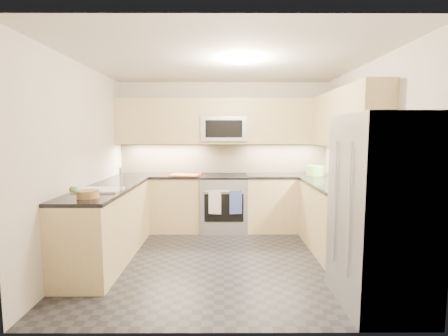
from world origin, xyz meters
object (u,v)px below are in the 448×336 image
at_px(microwave, 224,129).
at_px(utensil_bowl, 315,171).
at_px(cutting_board, 185,175).
at_px(refrigerator, 381,212).
at_px(fruit_basket, 88,194).
at_px(gas_range, 224,203).

xyz_separation_m(microwave, utensil_bowl, (1.50, -0.23, -0.68)).
bearing_deg(cutting_board, refrigerator, -48.32).
bearing_deg(cutting_board, fruit_basket, -113.06).
bearing_deg(cutting_board, utensil_bowl, -0.71).
xyz_separation_m(microwave, cutting_board, (-0.64, -0.20, -0.75)).
xyz_separation_m(microwave, refrigerator, (1.45, -2.55, -0.80)).
bearing_deg(refrigerator, gas_range, 120.88).
height_order(microwave, utensil_bowl, microwave).
bearing_deg(fruit_basket, gas_range, 53.74).
bearing_deg(microwave, fruit_basket, -124.59).
bearing_deg(microwave, refrigerator, -60.38).
xyz_separation_m(gas_range, cutting_board, (-0.64, -0.08, 0.49)).
distance_m(gas_range, microwave, 1.25).
distance_m(microwave, cutting_board, 1.01).
distance_m(gas_range, cutting_board, 0.81).
bearing_deg(utensil_bowl, cutting_board, 179.29).
distance_m(cutting_board, fruit_basket, 2.06).
distance_m(gas_range, utensil_bowl, 1.61).
bearing_deg(gas_range, microwave, 90.00).
bearing_deg(microwave, gas_range, -90.00).
height_order(microwave, fruit_basket, microwave).
bearing_deg(refrigerator, fruit_basket, 171.13).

